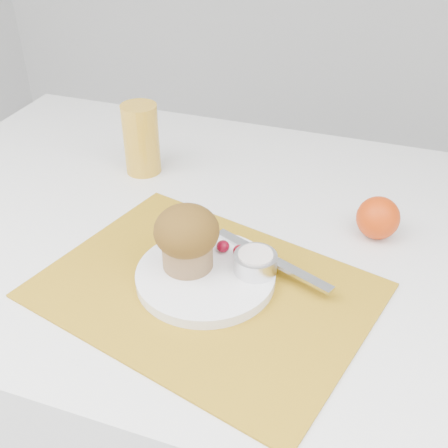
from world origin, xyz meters
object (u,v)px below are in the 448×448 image
(table, at_px, (218,376))
(plate, at_px, (206,276))
(muffin, at_px, (187,237))
(orange, at_px, (378,218))
(juice_glass, at_px, (141,139))

(table, xyz_separation_m, plate, (0.03, -0.14, 0.39))
(muffin, bearing_deg, plate, -12.06)
(orange, bearing_deg, table, -167.22)
(plate, height_order, orange, orange)
(orange, distance_m, juice_glass, 0.45)
(plate, distance_m, orange, 0.29)
(juice_glass, bearing_deg, orange, -8.90)
(table, height_order, muffin, muffin)
(plate, height_order, juice_glass, juice_glass)
(juice_glass, bearing_deg, plate, -49.49)
(juice_glass, xyz_separation_m, muffin, (0.20, -0.26, 0.00))
(orange, relative_size, juice_glass, 0.51)
(table, height_order, juice_glass, juice_glass)
(plate, height_order, muffin, muffin)
(orange, xyz_separation_m, juice_glass, (-0.45, 0.07, 0.03))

